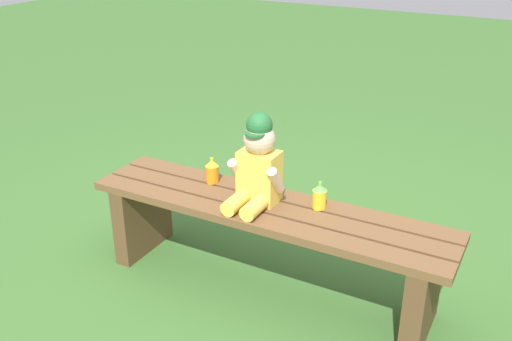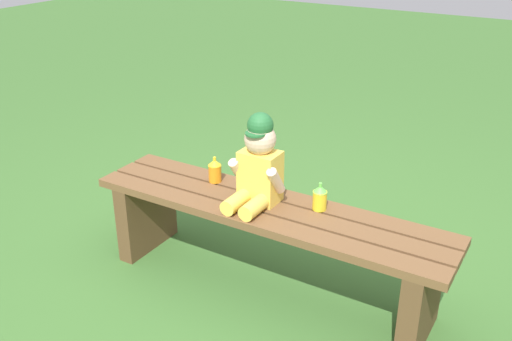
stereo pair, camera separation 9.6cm
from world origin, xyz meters
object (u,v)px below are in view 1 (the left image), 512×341
Objects in this scene: sippy_cup_left at (212,171)px; child_figure at (257,165)px; park_bench at (267,232)px; sippy_cup_right at (320,196)px.

child_figure is at bearing -15.02° from sippy_cup_left.
sippy_cup_left is at bearing 165.53° from park_bench.
sippy_cup_right is at bearing 15.99° from child_figure.
child_figure is 3.26× the size of sippy_cup_right.
child_figure reaches higher than sippy_cup_right.
child_figure is at bearing -164.01° from sippy_cup_right.
sippy_cup_left is (-0.33, 0.09, 0.19)m from park_bench.
park_bench is at bearing -11.57° from child_figure.
sippy_cup_left is at bearing 180.00° from sippy_cup_right.
park_bench is 13.20× the size of sippy_cup_left.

